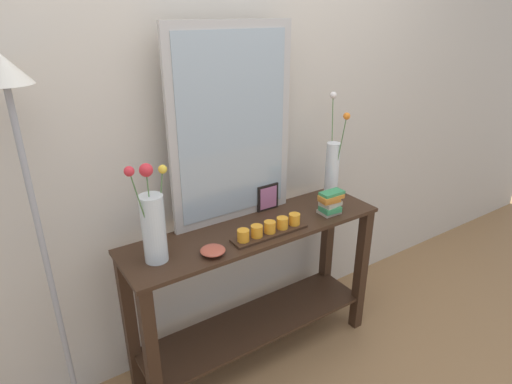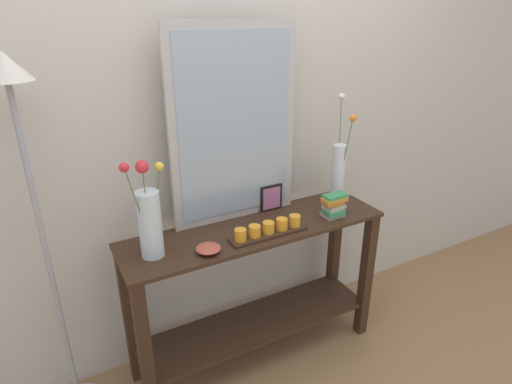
{
  "view_description": "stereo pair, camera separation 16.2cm",
  "coord_description": "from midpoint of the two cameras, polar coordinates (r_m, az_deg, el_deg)",
  "views": [
    {
      "loc": [
        -1.03,
        -1.55,
        1.79
      ],
      "look_at": [
        0.0,
        0.0,
        0.99
      ],
      "focal_mm": 30.1,
      "sensor_mm": 36.0,
      "label": 1
    },
    {
      "loc": [
        -0.89,
        -1.64,
        1.79
      ],
      "look_at": [
        0.0,
        0.0,
        0.99
      ],
      "focal_mm": 30.1,
      "sensor_mm": 36.0,
      "label": 2
    }
  ],
  "objects": [
    {
      "name": "ground_plane",
      "position": [
        2.59,
        1.92,
        -20.67
      ],
      "size": [
        7.0,
        6.0,
        0.02
      ],
      "primitive_type": "cube",
      "color": "#997047"
    },
    {
      "name": "wall_back",
      "position": [
        2.18,
        -1.73,
        11.64
      ],
      "size": [
        6.4,
        0.08,
        2.7
      ],
      "primitive_type": "cube",
      "color": "beige",
      "rests_on": "ground"
    },
    {
      "name": "console_table",
      "position": [
        2.28,
        2.08,
        -11.73
      ],
      "size": [
        1.34,
        0.37,
        0.8
      ],
      "color": "#382316",
      "rests_on": "ground"
    },
    {
      "name": "mirror_leaning",
      "position": [
        2.05,
        -0.59,
        8.63
      ],
      "size": [
        0.65,
        0.03,
        0.95
      ],
      "color": "#B7B2AD",
      "rests_on": "console_table"
    },
    {
      "name": "tall_vase_left",
      "position": [
        1.84,
        -11.55,
        -3.71
      ],
      "size": [
        0.19,
        0.11,
        0.45
      ],
      "color": "silver",
      "rests_on": "console_table"
    },
    {
      "name": "vase_right",
      "position": [
        2.36,
        12.85,
        2.69
      ],
      "size": [
        0.14,
        0.21,
        0.58
      ],
      "color": "silver",
      "rests_on": "console_table"
    },
    {
      "name": "candle_tray",
      "position": [
        2.04,
        3.95,
        -5.05
      ],
      "size": [
        0.39,
        0.09,
        0.07
      ],
      "color": "#382316",
      "rests_on": "console_table"
    },
    {
      "name": "picture_frame_small",
      "position": [
        2.26,
        4.08,
        -0.82
      ],
      "size": [
        0.13,
        0.01,
        0.14
      ],
      "color": "black",
      "rests_on": "console_table"
    },
    {
      "name": "decorative_bowl",
      "position": [
        1.9,
        -3.91,
        -7.54
      ],
      "size": [
        0.11,
        0.11,
        0.03
      ],
      "color": "#B24C38",
      "rests_on": "console_table"
    },
    {
      "name": "book_stack",
      "position": [
        2.24,
        12.34,
        -1.81
      ],
      "size": [
        0.14,
        0.1,
        0.12
      ],
      "color": "#B2A893",
      "rests_on": "console_table"
    },
    {
      "name": "floor_lamp",
      "position": [
        1.82,
        -25.24,
        -0.55
      ],
      "size": [
        0.24,
        0.24,
        1.66
      ],
      "color": "#9E9EA3",
      "rests_on": "ground"
    }
  ]
}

